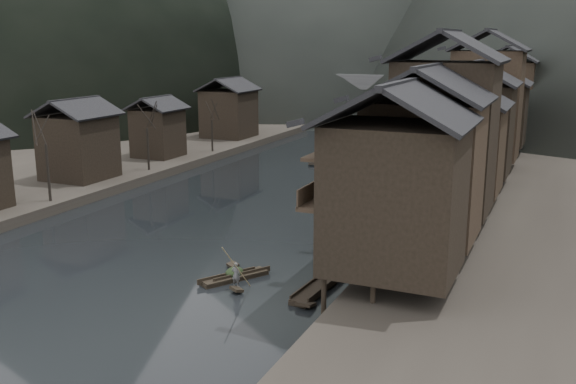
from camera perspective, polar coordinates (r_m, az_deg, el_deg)
The scene contains 12 objects.
water at distance 50.62m, azimuth -7.81°, elevation -3.97°, with size 300.00×300.00×0.00m, color black.
left_bank at distance 102.19m, azimuth -12.94°, elevation 4.95°, with size 40.00×200.00×1.20m, color #2D2823.
stilt_houses at distance 61.23m, azimuth 15.98°, elevation 7.05°, with size 9.00×67.60×16.29m.
left_houses at distance 77.13m, azimuth -13.21°, elevation 6.08°, with size 8.10×53.20×8.73m.
bare_trees at distance 63.91m, azimuth -18.37°, elevation 4.97°, with size 3.68×42.68×7.37m.
moored_sampans at distance 64.60m, azimuth 11.11°, elevation -0.10°, with size 2.78×60.72×0.47m.
midriver_boats at distance 90.43m, azimuth 7.65°, elevation 3.85°, with size 13.90×29.91×0.45m.
stone_bridge at distance 116.32m, azimuth 11.08°, elevation 8.27°, with size 40.00×6.00×9.00m.
hero_sampan at distance 41.59m, azimuth -4.77°, elevation -7.50°, with size 3.32×4.67×0.44m.
cargo_heap at distance 41.61m, azimuth -4.80°, elevation -6.66°, with size 1.09×1.43×0.66m, color black.
boatman at distance 39.61m, azimuth -4.66°, elevation -7.01°, with size 0.57×0.38×1.57m, color #59595B.
bamboo_pole at distance 38.69m, azimuth -4.47°, elevation -3.46°, with size 0.06×0.06×4.44m, color #8C7A51.
Camera 1 is at (25.55, -41.05, 15.00)m, focal length 40.00 mm.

